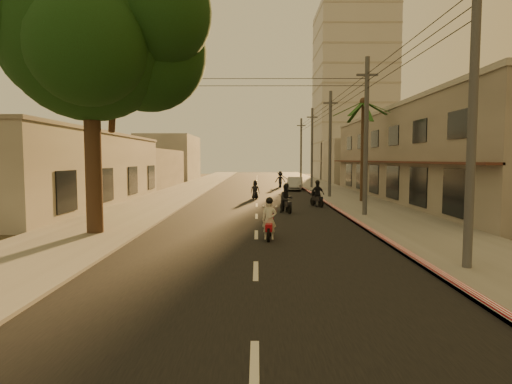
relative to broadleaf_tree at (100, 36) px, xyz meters
The scene contains 20 objects.
ground 10.96m from the broadleaf_tree, 17.97° to the right, with size 160.00×160.00×0.00m, color #383023.
road 20.84m from the broadleaf_tree, 69.68° to the left, with size 10.00×140.00×0.02m, color black.
sidewalk_right 24.26m from the broadleaf_tree, 51.68° to the left, with size 5.00×140.00×0.12m, color slate.
sidewalk_left 19.76m from the broadleaf_tree, 92.85° to the left, with size 5.00×140.00×0.12m, color slate.
curb_stripe 19.30m from the broadleaf_tree, 47.67° to the left, with size 0.20×60.00×0.20m, color #B3131E.
shophouse_row 26.41m from the broadleaf_tree, 37.63° to the left, with size 8.80×34.20×7.30m.
left_building 15.15m from the broadleaf_tree, 121.87° to the left, with size 8.20×24.20×5.20m.
distant_tower 58.67m from the broadleaf_tree, 67.22° to the left, with size 12.10×12.10×28.00m.
broadleaf_tree is the anchor object (origin of this frame).
palm_tree 20.18m from the broadleaf_tree, 43.48° to the left, with size 5.00×5.00×8.20m.
utility_poles 22.06m from the broadleaf_tree, 54.34° to the left, with size 1.20×48.26×9.00m.
filler_right 47.87m from the broadleaf_tree, 64.31° to the left, with size 8.00×14.00×6.00m, color #ACA69C.
filler_left_near 33.30m from the broadleaf_tree, 103.06° to the left, with size 8.00×14.00×4.40m, color #ACA69C.
filler_left_far 50.64m from the broadleaf_tree, 98.43° to the left, with size 8.00×14.00×7.00m, color #ACA69C.
scooter_red 10.58m from the broadleaf_tree, ahead, with size 0.72×1.78×1.75m.
scooter_mid_a 13.68m from the broadleaf_tree, 41.99° to the left, with size 1.18×1.83×1.84m.
scooter_mid_b 17.17m from the broadleaf_tree, 45.38° to the left, with size 1.28×1.83×1.86m.
scooter_far_a 19.48m from the broadleaf_tree, 68.75° to the left, with size 0.87×1.60×1.57m.
scooter_far_b 33.55m from the broadleaf_tree, 73.40° to the left, with size 1.18×1.95×1.93m.
parked_car 29.63m from the broadleaf_tree, 68.19° to the left, with size 2.07×4.45×1.41m, color #93959A.
Camera 1 is at (0.04, -16.35, 3.28)m, focal length 30.00 mm.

